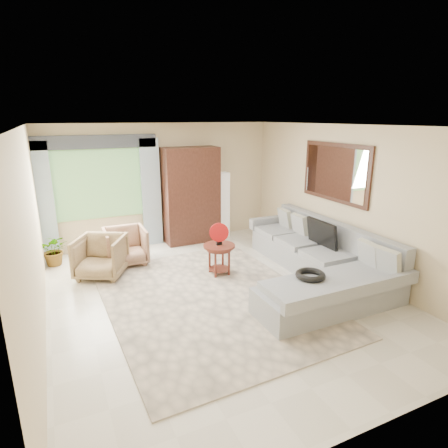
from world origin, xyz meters
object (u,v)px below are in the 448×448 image
potted_plant (54,250)px  floor_lamp (223,205)px  sectional_sofa (318,264)px  armchair_right (126,246)px  tv_screen (322,234)px  coffee_table (219,259)px  armchair_left (101,257)px  armoire (191,195)px

potted_plant → floor_lamp: size_ratio=0.40×
sectional_sofa → armchair_right: 3.56m
tv_screen → armchair_right: tv_screen is taller
coffee_table → armchair_right: bearing=139.0°
sectional_sofa → armchair_left: (-3.36, 1.72, 0.08)m
armchair_left → armchair_right: armchair_left is taller
armchair_right → armoire: 1.93m
armoire → sectional_sofa: bearing=-66.9°
tv_screen → coffee_table: bearing=159.6°
sectional_sofa → armchair_left: size_ratio=4.32×
armchair_left → coffee_table: bearing=5.3°
armchair_right → floor_lamp: (2.42, 0.83, 0.40)m
potted_plant → floor_lamp: bearing=5.0°
potted_plant → armoire: size_ratio=0.29×
floor_lamp → tv_screen: bearing=-75.4°
armchair_left → armoire: 2.53m
armoire → floor_lamp: (0.80, 0.06, -0.30)m
coffee_table → potted_plant: potted_plant is taller
sectional_sofa → armoire: (-1.23, 2.90, 0.77)m
armoire → floor_lamp: bearing=4.3°
armchair_left → floor_lamp: (2.93, 1.24, 0.39)m
coffee_table → armoire: armoire is taller
coffee_table → tv_screen: bearing=-20.4°
armoire → floor_lamp: size_ratio=1.40×
sectional_sofa → floor_lamp: 3.03m
sectional_sofa → potted_plant: (-4.09, 2.63, 0.02)m
armchair_left → floor_lamp: 3.20m
armoire → potted_plant: bearing=-174.8°
sectional_sofa → floor_lamp: bearing=98.3°
sectional_sofa → floor_lamp: (-0.43, 2.96, 0.47)m
floor_lamp → armchair_right: bearing=-161.0°
tv_screen → armoire: 3.05m
potted_plant → floor_lamp: floor_lamp is taller
tv_screen → potted_plant: 4.98m
tv_screen → potted_plant: (-4.36, 2.37, -0.42)m
armchair_right → coffee_table: bearing=-40.0°
sectional_sofa → potted_plant: sectional_sofa is taller
tv_screen → coffee_table: 1.88m
sectional_sofa → armchair_right: sectional_sofa is taller
sectional_sofa → armchair_right: bearing=143.3°
sectional_sofa → armchair_left: bearing=152.9°
armchair_left → armoire: size_ratio=0.38×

